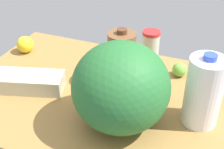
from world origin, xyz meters
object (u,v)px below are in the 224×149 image
object	(u,v)px
lime_loose	(179,70)
lemon_beside_bowl	(25,44)
watermelon	(121,87)
lime_far_back	(100,70)
tumbler_cup	(150,48)
egg_carton	(24,82)
lemon_by_jug	(102,54)
chocolate_milk_jug	(122,59)
milk_jug	(204,92)

from	to	relation	value
lime_loose	lemon_beside_bowl	distance (cm)	72.91
watermelon	lime_far_back	bearing A→B (deg)	126.68
tumbler_cup	lemon_beside_bowl	xyz separation A→B (cm)	(-58.12, -11.70, -4.01)
lime_loose	watermelon	bearing A→B (deg)	-109.19
tumbler_cup	lime_loose	distance (cm)	16.21
egg_carton	lemon_by_jug	bearing A→B (deg)	39.68
egg_carton	tumbler_cup	world-z (taller)	tumbler_cup
watermelon	lime_loose	distance (cm)	40.94
watermelon	lime_loose	size ratio (longest dim) A/B	5.29
chocolate_milk_jug	lemon_beside_bowl	size ratio (longest dim) A/B	3.03
chocolate_milk_jug	lime_loose	world-z (taller)	chocolate_milk_jug
lemon_by_jug	lime_loose	distance (cm)	34.87
egg_carton	lemon_beside_bowl	distance (cm)	30.77
egg_carton	watermelon	size ratio (longest dim) A/B	0.97
lime_far_back	lemon_beside_bowl	world-z (taller)	lemon_beside_bowl
lime_far_back	lemon_beside_bowl	distance (cm)	41.71
chocolate_milk_jug	tumbler_cup	bearing A→B (deg)	71.59
watermelon	tumbler_cup	size ratio (longest dim) A/B	2.01
lime_far_back	lime_loose	xyz separation A→B (cm)	(31.33, 12.17, 0.35)
lemon_by_jug	lime_loose	size ratio (longest dim) A/B	1.28
lemon_beside_bowl	milk_jug	bearing A→B (deg)	-12.90
lime_far_back	milk_jug	bearing A→B (deg)	-17.44
tumbler_cup	lemon_by_jug	xyz separation A→B (cm)	(-20.34, -6.42, -4.10)
chocolate_milk_jug	lime_far_back	size ratio (longest dim) A/B	4.50
chocolate_milk_jug	lime_loose	xyz separation A→B (cm)	(20.85, 13.79, -8.21)
lemon_by_jug	lime_far_back	world-z (taller)	lemon_by_jug
chocolate_milk_jug	egg_carton	size ratio (longest dim) A/B	0.77
lemon_by_jug	tumbler_cup	bearing A→B (deg)	17.51
lime_far_back	lime_loose	bearing A→B (deg)	21.24
chocolate_milk_jug	milk_jug	distance (cm)	35.06
lemon_beside_bowl	lime_loose	bearing A→B (deg)	5.04
milk_jug	lime_loose	bearing A→B (deg)	115.04
milk_jug	lime_far_back	size ratio (longest dim) A/B	4.95
lime_far_back	lime_loose	size ratio (longest dim) A/B	0.88
chocolate_milk_jug	lime_far_back	bearing A→B (deg)	171.21
lemon_by_jug	lime_far_back	distance (cm)	11.66
chocolate_milk_jug	milk_jug	xyz separation A→B (cm)	(32.91, -12.01, 1.22)
lemon_beside_bowl	tumbler_cup	bearing A→B (deg)	11.38
watermelon	lime_far_back	world-z (taller)	watermelon
egg_carton	lemon_beside_bowl	size ratio (longest dim) A/B	3.92
lemon_by_jug	lime_loose	world-z (taller)	lemon_by_jug
lime_loose	lemon_by_jug	bearing A→B (deg)	-178.16
lime_loose	lime_far_back	bearing A→B (deg)	-158.76
lime_far_back	lime_loose	world-z (taller)	lime_loose
chocolate_milk_jug	milk_jug	bearing A→B (deg)	-20.05
milk_jug	chocolate_milk_jug	bearing A→B (deg)	159.95
tumbler_cup	lemon_by_jug	world-z (taller)	tumbler_cup
lime_loose	chocolate_milk_jug	bearing A→B (deg)	-146.52
milk_jug	lemon_beside_bowl	distance (cm)	87.29
lime_far_back	chocolate_milk_jug	bearing A→B (deg)	-8.79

